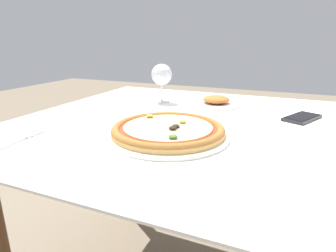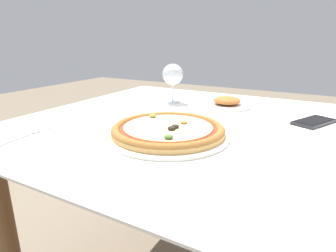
{
  "view_description": "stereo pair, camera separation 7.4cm",
  "coord_description": "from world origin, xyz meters",
  "px_view_note": "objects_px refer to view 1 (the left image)",
  "views": [
    {
      "loc": [
        0.2,
        -0.81,
        0.99
      ],
      "look_at": [
        -0.08,
        -0.16,
        0.77
      ],
      "focal_mm": 30.0,
      "sensor_mm": 36.0,
      "label": 1
    },
    {
      "loc": [
        0.26,
        -0.78,
        0.99
      ],
      "look_at": [
        -0.08,
        -0.16,
        0.77
      ],
      "focal_mm": 30.0,
      "sensor_mm": 36.0,
      "label": 2
    }
  ],
  "objects_px": {
    "dining_table": "(211,151)",
    "fork": "(19,140)",
    "cell_phone": "(302,118)",
    "wine_glass_far_left": "(162,75)",
    "side_plate": "(216,102)",
    "pizza_plate": "(168,131)"
  },
  "relations": [
    {
      "from": "pizza_plate",
      "to": "cell_phone",
      "type": "bearing_deg",
      "value": 44.48
    },
    {
      "from": "cell_phone",
      "to": "side_plate",
      "type": "distance_m",
      "value": 0.32
    },
    {
      "from": "dining_table",
      "to": "wine_glass_far_left",
      "type": "bearing_deg",
      "value": 140.63
    },
    {
      "from": "fork",
      "to": "side_plate",
      "type": "relative_size",
      "value": 0.96
    },
    {
      "from": "cell_phone",
      "to": "fork",
      "type": "bearing_deg",
      "value": -142.84
    },
    {
      "from": "fork",
      "to": "cell_phone",
      "type": "height_order",
      "value": "cell_phone"
    },
    {
      "from": "dining_table",
      "to": "fork",
      "type": "bearing_deg",
      "value": -140.76
    },
    {
      "from": "fork",
      "to": "wine_glass_far_left",
      "type": "height_order",
      "value": "wine_glass_far_left"
    },
    {
      "from": "cell_phone",
      "to": "dining_table",
      "type": "bearing_deg",
      "value": -146.52
    },
    {
      "from": "dining_table",
      "to": "side_plate",
      "type": "distance_m",
      "value": 0.28
    },
    {
      "from": "fork",
      "to": "side_plate",
      "type": "bearing_deg",
      "value": 58.23
    },
    {
      "from": "dining_table",
      "to": "fork",
      "type": "distance_m",
      "value": 0.55
    },
    {
      "from": "pizza_plate",
      "to": "cell_phone",
      "type": "height_order",
      "value": "pizza_plate"
    },
    {
      "from": "fork",
      "to": "wine_glass_far_left",
      "type": "relative_size",
      "value": 1.09
    },
    {
      "from": "pizza_plate",
      "to": "wine_glass_far_left",
      "type": "height_order",
      "value": "wine_glass_far_left"
    },
    {
      "from": "wine_glass_far_left",
      "to": "cell_phone",
      "type": "relative_size",
      "value": 0.97
    },
    {
      "from": "cell_phone",
      "to": "side_plate",
      "type": "bearing_deg",
      "value": 164.72
    },
    {
      "from": "pizza_plate",
      "to": "fork",
      "type": "xyz_separation_m",
      "value": [
        -0.34,
        -0.18,
        -0.01
      ]
    },
    {
      "from": "dining_table",
      "to": "cell_phone",
      "type": "bearing_deg",
      "value": 33.48
    },
    {
      "from": "dining_table",
      "to": "fork",
      "type": "xyz_separation_m",
      "value": [
        -0.42,
        -0.34,
        0.09
      ]
    },
    {
      "from": "fork",
      "to": "side_plate",
      "type": "xyz_separation_m",
      "value": [
        0.37,
        0.59,
        0.01
      ]
    },
    {
      "from": "wine_glass_far_left",
      "to": "fork",
      "type": "bearing_deg",
      "value": -104.67
    }
  ]
}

